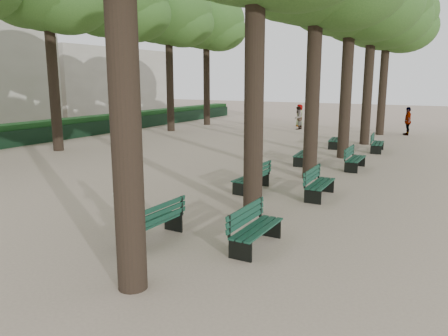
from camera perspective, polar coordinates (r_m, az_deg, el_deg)
The scene contains 22 objects.
ground at distance 10.53m, azimuth -10.94°, elevation -8.98°, with size 120.00×120.00×0.00m, color tan.
tree_central_4 at distance 26.29m, azimuth 18.91°, elevation 19.70°, with size 6.00×6.00×9.95m.
tree_central_5 at distance 31.17m, azimuth 20.63°, elevation 18.21°, with size 6.00×6.00×9.95m.
tree_far_3 at distance 27.92m, azimuth -13.75°, elevation 20.49°, with size 6.00×6.00×10.45m.
tree_far_4 at distance 31.78m, azimuth -7.30°, elevation 19.58°, with size 6.00×6.00×10.45m.
tree_far_5 at distance 35.92m, azimuth -2.35°, elevation 18.72°, with size 6.00×6.00×10.45m.
bench_left_0 at distance 10.23m, azimuth -9.33°, elevation -7.92°, with size 0.63×1.82×0.92m.
bench_left_1 at distance 14.58m, azimuth 3.59°, elevation -1.89°, with size 0.67×1.83×0.92m.
bench_left_2 at distance 19.42m, azimuth 10.30°, elevation 1.33°, with size 0.77×1.85×0.92m.
bench_left_3 at distance 24.44m, azimuth 14.30°, elevation 3.23°, with size 0.81×1.86×0.92m.
bench_right_0 at distance 9.73m, azimuth 4.26°, elevation -8.83°, with size 0.58×1.80×0.92m.
bench_right_1 at distance 14.01m, azimuth 12.41°, elevation -2.70°, with size 0.62×1.81×0.92m.
bench_right_2 at distance 18.72m, azimuth 16.77°, elevation 0.64°, with size 0.60×1.81×0.92m.
bench_right_3 at distance 23.63m, azimuth 19.39°, elevation 2.66°, with size 0.73×1.85×0.92m.
man_with_map at distance 10.49m, azimuth -12.20°, elevation -4.17°, with size 0.67×0.74×1.72m.
pedestrian_a at distance 32.81m, azimuth 9.63°, elevation 6.46°, with size 0.82×0.34×1.68m, color #262628.
pedestrian_c at distance 31.36m, azimuth 22.85°, elevation 5.67°, with size 1.09×0.37×1.87m, color #262628.
pedestrian_e at distance 30.82m, azimuth 3.52°, elevation 6.32°, with size 1.60×0.34×1.72m, color #262628.
pedestrian_d at distance 34.92m, azimuth 9.85°, elevation 6.79°, with size 0.84×0.34×1.72m, color #262628.
fence at distance 28.48m, azimuth -20.21°, elevation 4.37°, with size 0.08×42.00×0.90m, color black.
hedge at distance 28.99m, azimuth -21.14°, elevation 4.72°, with size 1.20×42.00×1.20m, color #18461E.
building_far at distance 54.40m, azimuth -17.89°, elevation 10.84°, with size 12.00×16.00×7.00m, color #B7B2A3.
Camera 1 is at (6.39, -7.52, 3.65)m, focal length 35.00 mm.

